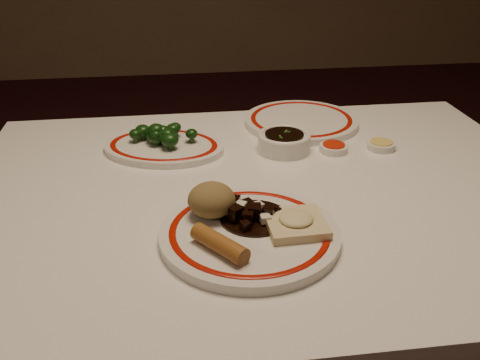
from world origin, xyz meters
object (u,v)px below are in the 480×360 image
object	(u,v)px
rice_mound	(212,200)
broccoli_plate	(164,147)
broccoli_pile	(161,134)
soy_bowl	(284,143)
main_plate	(250,234)
fried_wonton	(296,222)
spring_roll	(220,244)
stirfry_heap	(251,214)
dining_table	(266,227)

from	to	relation	value
rice_mound	broccoli_plate	xyz separation A→B (m)	(-0.08, 0.33, -0.04)
broccoli_pile	soy_bowl	distance (m)	0.28
main_plate	fried_wonton	distance (m)	0.08
spring_roll	fried_wonton	distance (m)	0.14
main_plate	stirfry_heap	bearing A→B (deg)	76.93
dining_table	soy_bowl	world-z (taller)	soy_bowl
spring_roll	rice_mound	bearing A→B (deg)	53.63
main_plate	stirfry_heap	xyz separation A→B (m)	(0.01, 0.03, 0.02)
stirfry_heap	broccoli_plate	bearing A→B (deg)	112.61
main_plate	rice_mound	world-z (taller)	rice_mound
dining_table	broccoli_plate	size ratio (longest dim) A/B	3.75
broccoli_plate	soy_bowl	distance (m)	0.27
main_plate	broccoli_plate	world-z (taller)	main_plate
dining_table	soy_bowl	xyz separation A→B (m)	(0.07, 0.17, 0.11)
spring_roll	fried_wonton	bearing A→B (deg)	-16.35
main_plate	soy_bowl	world-z (taller)	soy_bowl
fried_wonton	soy_bowl	distance (m)	0.36
main_plate	fried_wonton	world-z (taller)	fried_wonton
rice_mound	fried_wonton	bearing A→B (deg)	-24.43
fried_wonton	broccoli_plate	world-z (taller)	fried_wonton
main_plate	broccoli_pile	size ratio (longest dim) A/B	2.20
spring_roll	broccoli_plate	size ratio (longest dim) A/B	0.33
dining_table	stirfry_heap	distance (m)	0.19
main_plate	broccoli_pile	distance (m)	0.42
spring_roll	soy_bowl	bearing A→B (deg)	27.60
spring_roll	soy_bowl	size ratio (longest dim) A/B	0.90
main_plate	stirfry_heap	size ratio (longest dim) A/B	2.84
rice_mound	broccoli_plate	world-z (taller)	rice_mound
dining_table	spring_roll	world-z (taller)	spring_roll
spring_roll	fried_wonton	world-z (taller)	spring_roll
main_plate	fried_wonton	size ratio (longest dim) A/B	3.41
fried_wonton	soy_bowl	size ratio (longest dim) A/B	0.85
main_plate	broccoli_plate	distance (m)	0.41
rice_mound	broccoli_pile	size ratio (longest dim) A/B	0.53
main_plate	spring_roll	distance (m)	0.08
rice_mound	stirfry_heap	xyz separation A→B (m)	(0.07, -0.02, -0.02)
broccoli_pile	rice_mound	bearing A→B (deg)	-75.84
broccoli_plate	spring_roll	bearing A→B (deg)	-79.33
rice_mound	fried_wonton	distance (m)	0.15
broccoli_pile	main_plate	bearing A→B (deg)	-70.08
stirfry_heap	broccoli_plate	size ratio (longest dim) A/B	0.37
spring_roll	stirfry_heap	xyz separation A→B (m)	(0.06, 0.09, -0.00)
rice_mound	soy_bowl	world-z (taller)	rice_mound
fried_wonton	broccoli_plate	distance (m)	0.45
broccoli_plate	dining_table	bearing A→B (deg)	-46.43
dining_table	broccoli_pile	world-z (taller)	broccoli_pile
dining_table	rice_mound	distance (m)	0.22
main_plate	rice_mound	xyz separation A→B (m)	(-0.06, 0.06, 0.04)
stirfry_heap	broccoli_pile	bearing A→B (deg)	112.74
fried_wonton	rice_mound	bearing A→B (deg)	155.57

